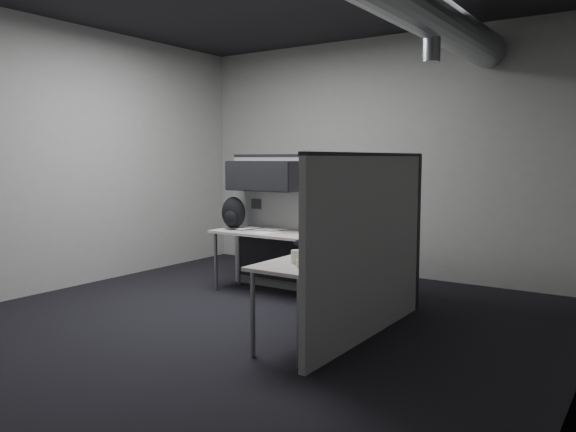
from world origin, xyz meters
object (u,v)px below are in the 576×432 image
Objects in this scene: keyboard at (319,242)px; backpack at (233,213)px; phone at (322,256)px; monitor at (371,219)px; desk at (307,251)px.

keyboard is 1.56m from backpack.
phone is at bearing -34.03° from backpack.
backpack is (-1.96, 1.21, 0.15)m from phone.
phone is at bearing -75.95° from monitor.
monitor reaches higher than phone.
monitor is at bearing -5.79° from backpack.
desk is 0.33m from keyboard.
keyboard is (-0.40, -0.35, -0.23)m from monitor.
backpack reaches higher than phone.
keyboard is at bearing -35.37° from desk.
phone is (0.73, -0.92, 0.15)m from desk.
desk is 1.18m from phone.
monitor is 1.12m from phone.
phone reaches higher than keyboard.
phone is at bearing -67.89° from keyboard.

